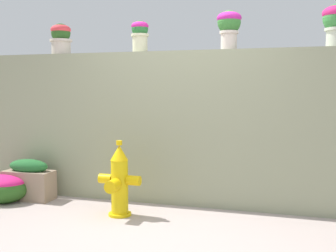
{
  "coord_description": "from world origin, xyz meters",
  "views": [
    {
      "loc": [
        1.31,
        -3.79,
        1.41
      ],
      "look_at": [
        -0.17,
        0.99,
        0.97
      ],
      "focal_mm": 45.21,
      "sensor_mm": 36.0,
      "label": 1
    }
  ],
  "objects_px": {
    "potted_plant_1": "(61,37)",
    "planter_box": "(29,180)",
    "potted_plant_2": "(140,34)",
    "potted_plant_3": "(229,25)",
    "fire_hydrant": "(119,182)",
    "flower_bush_left": "(3,187)"
  },
  "relations": [
    {
      "from": "potted_plant_2",
      "to": "fire_hydrant",
      "type": "relative_size",
      "value": 0.47
    },
    {
      "from": "potted_plant_2",
      "to": "fire_hydrant",
      "type": "height_order",
      "value": "potted_plant_2"
    },
    {
      "from": "potted_plant_2",
      "to": "potted_plant_3",
      "type": "distance_m",
      "value": 1.12
    },
    {
      "from": "potted_plant_2",
      "to": "potted_plant_3",
      "type": "xyz_separation_m",
      "value": [
        1.12,
        -0.04,
        0.05
      ]
    },
    {
      "from": "potted_plant_1",
      "to": "planter_box",
      "type": "bearing_deg",
      "value": -121.08
    },
    {
      "from": "flower_bush_left",
      "to": "planter_box",
      "type": "xyz_separation_m",
      "value": [
        0.25,
        0.18,
        0.07
      ]
    },
    {
      "from": "potted_plant_1",
      "to": "fire_hydrant",
      "type": "height_order",
      "value": "potted_plant_1"
    },
    {
      "from": "planter_box",
      "to": "potted_plant_1",
      "type": "bearing_deg",
      "value": 58.92
    },
    {
      "from": "fire_hydrant",
      "to": "flower_bush_left",
      "type": "xyz_separation_m",
      "value": [
        -1.64,
        0.13,
        -0.2
      ]
    },
    {
      "from": "potted_plant_1",
      "to": "potted_plant_2",
      "type": "bearing_deg",
      "value": 1.21
    },
    {
      "from": "potted_plant_2",
      "to": "potted_plant_3",
      "type": "relative_size",
      "value": 0.87
    },
    {
      "from": "potted_plant_1",
      "to": "flower_bush_left",
      "type": "height_order",
      "value": "potted_plant_1"
    },
    {
      "from": "potted_plant_3",
      "to": "planter_box",
      "type": "bearing_deg",
      "value": -170.73
    },
    {
      "from": "fire_hydrant",
      "to": "flower_bush_left",
      "type": "bearing_deg",
      "value": 175.5
    },
    {
      "from": "flower_bush_left",
      "to": "fire_hydrant",
      "type": "bearing_deg",
      "value": -4.5
    },
    {
      "from": "potted_plant_1",
      "to": "fire_hydrant",
      "type": "xyz_separation_m",
      "value": [
        1.14,
        -0.73,
        -1.71
      ]
    },
    {
      "from": "potted_plant_2",
      "to": "flower_bush_left",
      "type": "relative_size",
      "value": 0.63
    },
    {
      "from": "potted_plant_1",
      "to": "planter_box",
      "type": "distance_m",
      "value": 1.91
    },
    {
      "from": "potted_plant_2",
      "to": "flower_bush_left",
      "type": "bearing_deg",
      "value": -158.64
    },
    {
      "from": "potted_plant_2",
      "to": "planter_box",
      "type": "bearing_deg",
      "value": -161.9
    },
    {
      "from": "potted_plant_1",
      "to": "potted_plant_2",
      "type": "distance_m",
      "value": 1.1
    },
    {
      "from": "potted_plant_1",
      "to": "fire_hydrant",
      "type": "bearing_deg",
      "value": -32.82
    }
  ]
}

